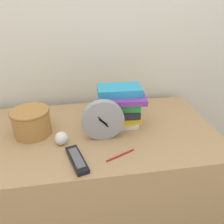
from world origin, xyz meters
TOP-DOWN VIEW (x-y plane):
  - wall_back at (0.00, 0.74)m, footprint 6.00×0.04m
  - desk at (0.00, 0.34)m, footprint 1.29×0.67m
  - desk_clock at (0.05, 0.26)m, footprint 0.21×0.04m
  - book_stack at (0.15, 0.38)m, footprint 0.25×0.19m
  - basket at (-0.30, 0.36)m, footprint 0.19×0.19m
  - tv_remote at (-0.08, 0.11)m, footprint 0.10×0.19m
  - crumpled_paper_ball at (-0.15, 0.25)m, footprint 0.06×0.06m
  - pen at (0.11, 0.12)m, footprint 0.14×0.07m

SIDE VIEW (x-z plane):
  - desk at x=0.00m, z-range 0.00..0.72m
  - pen at x=0.11m, z-range 0.72..0.72m
  - tv_remote at x=-0.08m, z-range 0.72..0.74m
  - crumpled_paper_ball at x=-0.15m, z-range 0.72..0.78m
  - basket at x=-0.30m, z-range 0.72..0.86m
  - desk_clock at x=0.05m, z-range 0.72..0.92m
  - book_stack at x=0.15m, z-range 0.72..0.94m
  - wall_back at x=0.00m, z-range 0.00..2.40m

